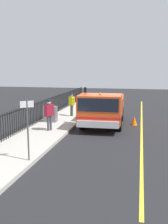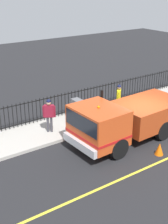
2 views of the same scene
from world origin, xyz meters
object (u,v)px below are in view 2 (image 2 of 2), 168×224
pedestrian_distant (119,96)px  worker_standing (49,112)px  utility_cabinet (78,108)px  work_truck (123,118)px  traffic_cone (159,149)px

pedestrian_distant → worker_standing: bearing=-47.7°
pedestrian_distant → utility_cabinet: 2.46m
worker_standing → utility_cabinet: size_ratio=1.73×
work_truck → pedestrian_distant: size_ratio=3.70×
worker_standing → utility_cabinet: (0.74, -2.23, -0.57)m
work_truck → utility_cabinet: (3.36, 0.34, -0.53)m
pedestrian_distant → traffic_cone: (-4.49, 1.42, -0.91)m
worker_standing → traffic_cone: size_ratio=3.10×
work_truck → traffic_cone: work_truck is taller
work_truck → traffic_cone: (-1.95, -0.49, -0.91)m
worker_standing → utility_cabinet: bearing=52.3°
work_truck → utility_cabinet: 3.42m
pedestrian_distant → traffic_cone: bearing=25.8°
pedestrian_distant → utility_cabinet: (0.82, 2.26, -0.53)m
pedestrian_distant → utility_cabinet: bearing=-66.6°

